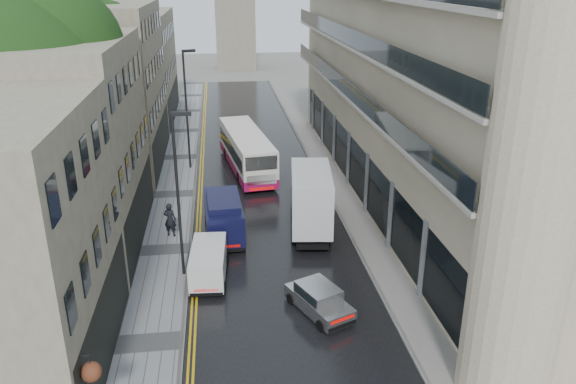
{
  "coord_description": "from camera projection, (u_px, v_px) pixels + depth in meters",
  "views": [
    {
      "loc": [
        -2.65,
        -8.69,
        14.14
      ],
      "look_at": [
        0.72,
        18.0,
        3.62
      ],
      "focal_mm": 35.0,
      "sensor_mm": 36.0,
      "label": 1
    }
  ],
  "objects": [
    {
      "name": "road",
      "position": [
        261.0,
        191.0,
        38.89
      ],
      "size": [
        9.0,
        85.0,
        0.02
      ],
      "primitive_type": "cube",
      "color": "black",
      "rests_on": "ground"
    },
    {
      "name": "left_sidewalk",
      "position": [
        175.0,
        195.0,
        38.19
      ],
      "size": [
        2.7,
        85.0,
        0.12
      ],
      "primitive_type": "cube",
      "color": "gray",
      "rests_on": "ground"
    },
    {
      "name": "right_sidewalk",
      "position": [
        337.0,
        187.0,
        39.51
      ],
      "size": [
        1.8,
        85.0,
        0.12
      ],
      "primitive_type": "cube",
      "color": "slate",
      "rests_on": "ground"
    },
    {
      "name": "old_shop_row",
      "position": [
        117.0,
        102.0,
        37.92
      ],
      "size": [
        4.5,
        56.0,
        12.0
      ],
      "primitive_type": null,
      "color": "gray",
      "rests_on": "ground"
    },
    {
      "name": "modern_block",
      "position": [
        420.0,
        92.0,
        36.16
      ],
      "size": [
        8.0,
        40.0,
        14.0
      ],
      "primitive_type": null,
      "color": "beige",
      "rests_on": "ground"
    },
    {
      "name": "tree_near",
      "position": [
        20.0,
        128.0,
        27.98
      ],
      "size": [
        10.56,
        10.56,
        13.89
      ],
      "primitive_type": null,
      "color": "black",
      "rests_on": "ground"
    },
    {
      "name": "tree_far",
      "position": [
        84.0,
        91.0,
        40.29
      ],
      "size": [
        9.24,
        9.24,
        12.46
      ],
      "primitive_type": null,
      "color": "black",
      "rests_on": "ground"
    },
    {
      "name": "cream_bus",
      "position": [
        239.0,
        165.0,
        39.65
      ],
      "size": [
        3.89,
        11.01,
        2.94
      ],
      "primitive_type": null,
      "rotation": [
        0.0,
        0.0,
        0.14
      ],
      "color": "white",
      "rests_on": "road"
    },
    {
      "name": "white_lorry",
      "position": [
        294.0,
        211.0,
        30.9
      ],
      "size": [
        3.06,
        7.5,
        3.82
      ],
      "primitive_type": null,
      "rotation": [
        0.0,
        0.0,
        -0.12
      ],
      "color": "silver",
      "rests_on": "road"
    },
    {
      "name": "silver_hatchback",
      "position": [
        322.0,
        317.0,
        23.51
      ],
      "size": [
        2.82,
        3.82,
        1.31
      ],
      "primitive_type": null,
      "rotation": [
        0.0,
        0.0,
        0.42
      ],
      "color": "#99989D",
      "rests_on": "road"
    },
    {
      "name": "white_van",
      "position": [
        190.0,
        277.0,
        26.19
      ],
      "size": [
        1.86,
        3.89,
        1.72
      ],
      "primitive_type": null,
      "rotation": [
        0.0,
        0.0,
        -0.06
      ],
      "color": "silver",
      "rests_on": "road"
    },
    {
      "name": "navy_van",
      "position": [
        208.0,
        229.0,
        30.12
      ],
      "size": [
        2.25,
        5.14,
        2.57
      ],
      "primitive_type": null,
      "rotation": [
        0.0,
        0.0,
        0.05
      ],
      "color": "black",
      "rests_on": "road"
    },
    {
      "name": "pedestrian",
      "position": [
        170.0,
        220.0,
        31.73
      ],
      "size": [
        0.84,
        0.68,
        2.0
      ],
      "primitive_type": "imported",
      "rotation": [
        0.0,
        0.0,
        2.83
      ],
      "color": "black",
      "rests_on": "left_sidewalk"
    },
    {
      "name": "lamp_post_near",
      "position": [
        178.0,
        198.0,
        26.55
      ],
      "size": [
        0.93,
        0.22,
        8.19
      ],
      "primitive_type": null,
      "rotation": [
        0.0,
        0.0,
        -0.02
      ],
      "color": "black",
      "rests_on": "left_sidewalk"
    },
    {
      "name": "lamp_post_far",
      "position": [
        187.0,
        111.0,
        41.72
      ],
      "size": [
        1.01,
        0.56,
        8.85
      ],
      "primitive_type": null,
      "rotation": [
        0.0,
        0.0,
        0.36
      ],
      "color": "black",
      "rests_on": "left_sidewalk"
    }
  ]
}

